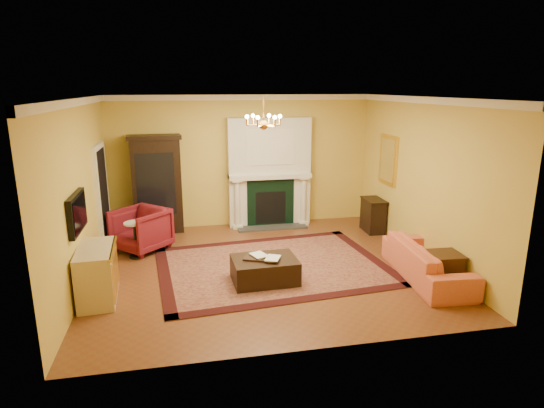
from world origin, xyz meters
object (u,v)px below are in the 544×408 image
object	(u,v)px
china_cabinet	(157,187)
coral_sofa	(428,255)
console_table	(373,216)
leather_ottoman	(265,270)
wingback_armchair	(141,228)
commode	(97,273)
end_table	(444,271)
pedestal_table	(135,237)

from	to	relation	value
china_cabinet	coral_sofa	bearing A→B (deg)	-43.89
console_table	leather_ottoman	world-z (taller)	console_table
wingback_armchair	commode	xyz separation A→B (m)	(-0.49, -2.07, -0.06)
coral_sofa	leather_ottoman	xyz separation A→B (m)	(-2.73, 0.40, -0.20)
china_cabinet	console_table	xyz separation A→B (m)	(4.72, -0.90, -0.68)
console_table	china_cabinet	bearing A→B (deg)	170.84
commode	leather_ottoman	xyz separation A→B (m)	(2.62, 0.10, -0.20)
end_table	leather_ottoman	world-z (taller)	end_table
console_table	leather_ottoman	size ratio (longest dim) A/B	0.68
china_cabinet	coral_sofa	distance (m)	5.80
wingback_armchair	coral_sofa	world-z (taller)	wingback_armchair
pedestal_table	end_table	size ratio (longest dim) A/B	1.29
wingback_armchair	leather_ottoman	distance (m)	2.92
pedestal_table	commode	bearing A→B (deg)	-104.01
china_cabinet	end_table	world-z (taller)	china_cabinet
china_cabinet	leather_ottoman	world-z (taller)	china_cabinet
pedestal_table	end_table	distance (m)	5.55
pedestal_table	console_table	world-z (taller)	console_table
commode	console_table	bearing A→B (deg)	19.25
commode	end_table	bearing A→B (deg)	-10.42
china_cabinet	commode	distance (m)	3.37
pedestal_table	leather_ottoman	bearing A→B (deg)	-35.76
china_cabinet	end_table	xyz separation A→B (m)	(4.66, -3.88, -0.77)
coral_sofa	end_table	world-z (taller)	coral_sofa
china_cabinet	pedestal_table	bearing A→B (deg)	-109.77
commode	leather_ottoman	bearing A→B (deg)	-1.44
leather_ottoman	wingback_armchair	bearing A→B (deg)	134.99
commode	coral_sofa	xyz separation A→B (m)	(5.35, -0.30, 0.00)
console_table	wingback_armchair	bearing A→B (deg)	-175.56
wingback_armchair	pedestal_table	xyz separation A→B (m)	(-0.07, -0.39, -0.06)
pedestal_table	commode	world-z (taller)	commode
china_cabinet	coral_sofa	size ratio (longest dim) A/B	0.99
commode	coral_sofa	bearing A→B (deg)	-6.77
wingback_armchair	commode	distance (m)	2.13
china_cabinet	end_table	size ratio (longest dim) A/B	3.82
commode	end_table	world-z (taller)	commode
china_cabinet	pedestal_table	size ratio (longest dim) A/B	2.96
china_cabinet	commode	xyz separation A→B (m)	(-0.79, -3.22, -0.63)
coral_sofa	leather_ottoman	distance (m)	2.77
coral_sofa	leather_ottoman	world-z (taller)	coral_sofa
wingback_armchair	leather_ottoman	bearing A→B (deg)	1.60
china_cabinet	leather_ottoman	bearing A→B (deg)	-65.87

